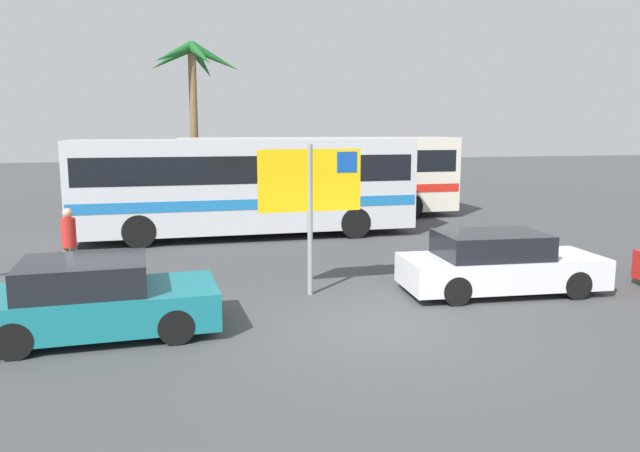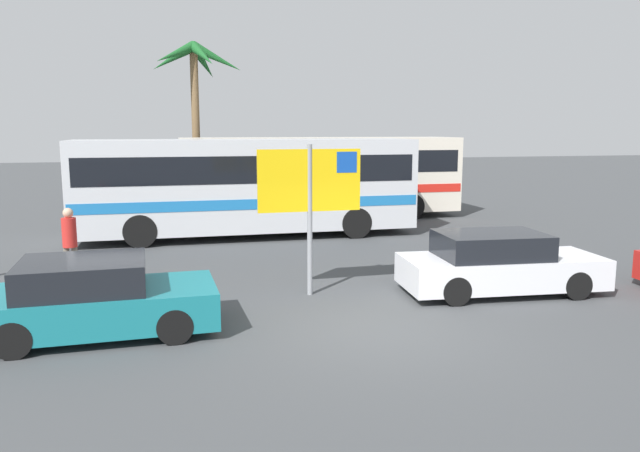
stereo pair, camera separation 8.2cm
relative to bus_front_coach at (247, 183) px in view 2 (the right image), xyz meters
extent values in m
plane|color=#424447|center=(1.07, -10.05, -1.78)|extent=(120.00, 120.00, 0.00)
cube|color=silver|center=(0.00, 0.00, -0.06)|extent=(10.85, 2.52, 2.90)
cube|color=black|center=(0.00, 0.00, 0.49)|extent=(10.42, 2.54, 0.84)
cube|color=#1E70B7|center=(0.00, 0.00, -0.57)|extent=(10.75, 2.54, 0.32)
cylinder|color=black|center=(3.36, 1.13, -1.28)|extent=(1.00, 0.28, 1.00)
cylinder|color=black|center=(3.36, -1.13, -1.28)|extent=(1.00, 0.28, 1.00)
cylinder|color=black|center=(-3.36, 1.13, -1.28)|extent=(1.00, 0.28, 1.00)
cylinder|color=black|center=(-3.36, -1.13, -1.28)|extent=(1.00, 0.28, 1.00)
cube|color=silver|center=(3.37, 3.50, -0.06)|extent=(10.85, 2.52, 2.90)
cube|color=black|center=(3.37, 3.50, 0.49)|extent=(10.42, 2.54, 0.84)
cube|color=red|center=(3.37, 3.50, -0.57)|extent=(10.75, 2.54, 0.32)
cylinder|color=black|center=(6.73, 4.63, -1.28)|extent=(1.00, 0.28, 1.00)
cylinder|color=black|center=(6.73, 2.37, -1.28)|extent=(1.00, 0.28, 1.00)
cylinder|color=black|center=(0.00, 4.63, -1.28)|extent=(1.00, 0.28, 1.00)
cylinder|color=black|center=(0.00, 2.37, -1.28)|extent=(1.00, 0.28, 1.00)
cylinder|color=gray|center=(0.37, -7.45, -0.18)|extent=(0.11, 0.11, 3.20)
cube|color=yellow|center=(0.37, -7.45, 0.67)|extent=(2.20, 0.10, 1.30)
cube|color=#1447A8|center=(1.17, -7.44, 1.04)|extent=(0.44, 0.08, 0.44)
cube|color=silver|center=(4.40, -8.32, -1.30)|extent=(4.38, 2.00, 0.64)
cube|color=black|center=(4.15, -8.30, -0.72)|extent=(2.33, 1.71, 0.52)
cylinder|color=black|center=(5.78, -7.65, -1.48)|extent=(0.61, 0.21, 0.60)
cylinder|color=black|center=(5.66, -9.18, -1.48)|extent=(0.61, 0.21, 0.60)
cylinder|color=black|center=(3.14, -7.45, -1.48)|extent=(0.61, 0.21, 0.60)
cylinder|color=black|center=(3.02, -8.98, -1.48)|extent=(0.61, 0.21, 0.60)
cube|color=#19757F|center=(-3.72, -9.07, -1.30)|extent=(3.99, 2.00, 0.64)
cube|color=black|center=(-3.96, -9.08, -0.72)|extent=(2.10, 1.79, 0.52)
cylinder|color=black|center=(-2.53, -8.17, -1.48)|extent=(0.60, 0.18, 0.60)
cylinder|color=black|center=(-2.48, -9.89, -1.48)|extent=(0.60, 0.18, 0.60)
cylinder|color=black|center=(-4.97, -8.25, -1.48)|extent=(0.60, 0.18, 0.60)
cylinder|color=black|center=(-4.91, -9.97, -1.48)|extent=(0.60, 0.18, 0.60)
cylinder|color=#706656|center=(-4.81, -5.16, -1.36)|extent=(0.13, 0.13, 0.85)
cylinder|color=#706656|center=(-4.64, -5.19, -1.36)|extent=(0.13, 0.13, 0.85)
cylinder|color=red|center=(-4.73, -5.17, -0.60)|extent=(0.32, 0.32, 0.67)
sphere|color=tan|center=(-4.73, -5.17, -0.15)|extent=(0.23, 0.23, 0.23)
cylinder|color=brown|center=(-1.31, 6.01, 1.51)|extent=(0.32, 0.32, 6.58)
cone|color=#195623|center=(-0.37, 5.96, 4.54)|extent=(2.10, 0.54, 1.31)
cone|color=#195623|center=(-0.88, 6.80, 4.46)|extent=(1.36, 1.99, 1.46)
cone|color=#195623|center=(-2.12, 6.53, 4.58)|extent=(2.00, 1.51, 1.25)
cone|color=#195623|center=(-2.03, 5.35, 4.62)|extent=(1.86, 1.75, 1.16)
cone|color=#195623|center=(-1.01, 5.10, 4.57)|extent=(1.08, 2.13, 1.26)
camera|label=1|loc=(-2.57, -19.83, 1.73)|focal=34.34mm
camera|label=2|loc=(-2.49, -19.85, 1.73)|focal=34.34mm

